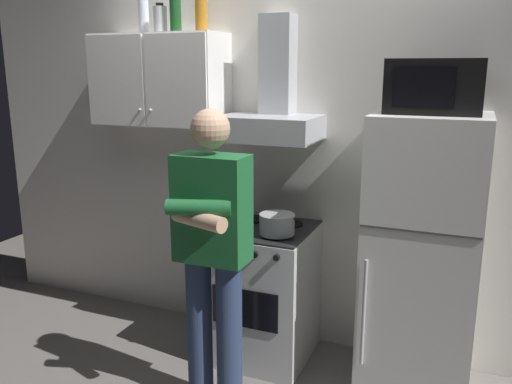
{
  "coord_description": "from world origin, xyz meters",
  "views": [
    {
      "loc": [
        1.12,
        -2.69,
        1.84
      ],
      "look_at": [
        0.0,
        0.0,
        1.15
      ],
      "focal_mm": 37.19,
      "sensor_mm": 36.0,
      "label": 1
    }
  ],
  "objects_px": {
    "range_hood": "(272,107)",
    "microwave": "(435,86)",
    "refrigerator": "(422,258)",
    "person_standing": "(212,251)",
    "bottle_vodka_clear": "(144,12)",
    "bottle_canister_steel": "(160,19)",
    "bottle_wine_green": "(175,9)",
    "bottle_liquor_amber": "(201,11)",
    "cooking_pot": "(277,224)",
    "upper_cabinet": "(159,80)",
    "stove_oven": "(264,292)"
  },
  "relations": [
    {
      "from": "stove_oven",
      "to": "range_hood",
      "type": "bearing_deg",
      "value": 90.0
    },
    {
      "from": "microwave",
      "to": "cooking_pot",
      "type": "bearing_deg",
      "value": -170.43
    },
    {
      "from": "microwave",
      "to": "bottle_canister_steel",
      "type": "distance_m",
      "value": 1.77
    },
    {
      "from": "person_standing",
      "to": "microwave",
      "type": "bearing_deg",
      "value": 32.0
    },
    {
      "from": "bottle_canister_steel",
      "to": "bottle_liquor_amber",
      "type": "relative_size",
      "value": 0.69
    },
    {
      "from": "bottle_vodka_clear",
      "to": "person_standing",
      "type": "bearing_deg",
      "value": -41.33
    },
    {
      "from": "cooking_pot",
      "to": "bottle_canister_steel",
      "type": "distance_m",
      "value": 1.52
    },
    {
      "from": "stove_oven",
      "to": "bottle_vodka_clear",
      "type": "bearing_deg",
      "value": 170.03
    },
    {
      "from": "bottle_canister_steel",
      "to": "stove_oven",
      "type": "bearing_deg",
      "value": -9.04
    },
    {
      "from": "person_standing",
      "to": "bottle_wine_green",
      "type": "bearing_deg",
      "value": 129.92
    },
    {
      "from": "stove_oven",
      "to": "bottle_wine_green",
      "type": "height_order",
      "value": "bottle_wine_green"
    },
    {
      "from": "refrigerator",
      "to": "cooking_pot",
      "type": "bearing_deg",
      "value": -171.68
    },
    {
      "from": "refrigerator",
      "to": "microwave",
      "type": "distance_m",
      "value": 0.94
    },
    {
      "from": "bottle_liquor_amber",
      "to": "bottle_vodka_clear",
      "type": "xyz_separation_m",
      "value": [
        -0.43,
        0.01,
        0.01
      ]
    },
    {
      "from": "upper_cabinet",
      "to": "bottle_canister_steel",
      "type": "bearing_deg",
      "value": -4.82
    },
    {
      "from": "refrigerator",
      "to": "stove_oven",
      "type": "bearing_deg",
      "value": -179.96
    },
    {
      "from": "upper_cabinet",
      "to": "bottle_canister_steel",
      "type": "xyz_separation_m",
      "value": [
        0.03,
        -0.0,
        0.39
      ]
    },
    {
      "from": "refrigerator",
      "to": "bottle_wine_green",
      "type": "relative_size",
      "value": 5.28
    },
    {
      "from": "bottle_wine_green",
      "to": "stove_oven",
      "type": "bearing_deg",
      "value": -10.13
    },
    {
      "from": "microwave",
      "to": "bottle_liquor_amber",
      "type": "xyz_separation_m",
      "value": [
        -1.44,
        0.13,
        0.44
      ]
    },
    {
      "from": "refrigerator",
      "to": "microwave",
      "type": "bearing_deg",
      "value": 90.9
    },
    {
      "from": "refrigerator",
      "to": "bottle_liquor_amber",
      "type": "relative_size",
      "value": 5.97
    },
    {
      "from": "upper_cabinet",
      "to": "refrigerator",
      "type": "distance_m",
      "value": 2.0
    },
    {
      "from": "upper_cabinet",
      "to": "stove_oven",
      "type": "xyz_separation_m",
      "value": [
        0.8,
        -0.13,
        -1.32
      ]
    },
    {
      "from": "upper_cabinet",
      "to": "bottle_vodka_clear",
      "type": "xyz_separation_m",
      "value": [
        -0.12,
        0.04,
        0.44
      ]
    },
    {
      "from": "bottle_liquor_amber",
      "to": "bottle_wine_green",
      "type": "xyz_separation_m",
      "value": [
        -0.16,
        -0.04,
        0.02
      ]
    },
    {
      "from": "refrigerator",
      "to": "person_standing",
      "type": "relative_size",
      "value": 0.98
    },
    {
      "from": "stove_oven",
      "to": "upper_cabinet",
      "type": "bearing_deg",
      "value": 171.1
    },
    {
      "from": "microwave",
      "to": "cooking_pot",
      "type": "relative_size",
      "value": 1.55
    },
    {
      "from": "upper_cabinet",
      "to": "cooking_pot",
      "type": "distance_m",
      "value": 1.26
    },
    {
      "from": "person_standing",
      "to": "bottle_wine_green",
      "type": "relative_size",
      "value": 5.41
    },
    {
      "from": "range_hood",
      "to": "bottle_liquor_amber",
      "type": "xyz_separation_m",
      "value": [
        -0.49,
        0.03,
        0.58
      ]
    },
    {
      "from": "range_hood",
      "to": "bottle_canister_steel",
      "type": "bearing_deg",
      "value": -179.74
    },
    {
      "from": "cooking_pot",
      "to": "microwave",
      "type": "bearing_deg",
      "value": 9.57
    },
    {
      "from": "microwave",
      "to": "bottle_canister_steel",
      "type": "bearing_deg",
      "value": 176.55
    },
    {
      "from": "upper_cabinet",
      "to": "bottle_wine_green",
      "type": "bearing_deg",
      "value": -3.3
    },
    {
      "from": "stove_oven",
      "to": "cooking_pot",
      "type": "bearing_deg",
      "value": -42.49
    },
    {
      "from": "stove_oven",
      "to": "bottle_canister_steel",
      "type": "relative_size",
      "value": 4.73
    },
    {
      "from": "range_hood",
      "to": "bottle_wine_green",
      "type": "relative_size",
      "value": 2.47
    },
    {
      "from": "cooking_pot",
      "to": "bottle_canister_steel",
      "type": "relative_size",
      "value": 1.68
    },
    {
      "from": "refrigerator",
      "to": "person_standing",
      "type": "xyz_separation_m",
      "value": [
        -1.0,
        -0.61,
        0.1
      ]
    },
    {
      "from": "person_standing",
      "to": "bottle_liquor_amber",
      "type": "height_order",
      "value": "bottle_liquor_amber"
    },
    {
      "from": "refrigerator",
      "to": "bottle_canister_steel",
      "type": "height_order",
      "value": "bottle_canister_steel"
    },
    {
      "from": "bottle_canister_steel",
      "to": "refrigerator",
      "type": "bearing_deg",
      "value": -4.06
    },
    {
      "from": "range_hood",
      "to": "microwave",
      "type": "distance_m",
      "value": 0.97
    },
    {
      "from": "bottle_vodka_clear",
      "to": "bottle_wine_green",
      "type": "height_order",
      "value": "bottle_wine_green"
    },
    {
      "from": "upper_cabinet",
      "to": "bottle_vodka_clear",
      "type": "relative_size",
      "value": 3.08
    },
    {
      "from": "person_standing",
      "to": "bottle_vodka_clear",
      "type": "bearing_deg",
      "value": 138.67
    },
    {
      "from": "microwave",
      "to": "bottle_wine_green",
      "type": "distance_m",
      "value": 1.67
    },
    {
      "from": "bottle_wine_green",
      "to": "bottle_canister_steel",
      "type": "bearing_deg",
      "value": 177.05
    }
  ]
}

